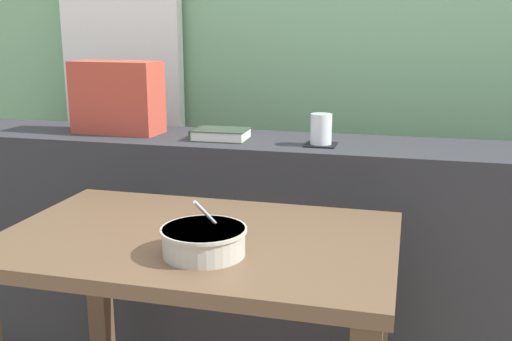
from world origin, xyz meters
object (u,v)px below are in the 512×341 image
object	(u,v)px
soup_bowl	(204,241)
coaster_square	(321,145)
breakfast_table	(199,279)
throw_pillow	(117,97)
juice_glass	(321,130)
closed_book	(220,134)

from	to	relation	value
soup_bowl	coaster_square	bearing A→B (deg)	77.20
breakfast_table	throw_pillow	bearing A→B (deg)	130.20
breakfast_table	coaster_square	distance (m)	0.67
breakfast_table	juice_glass	world-z (taller)	juice_glass
juice_glass	soup_bowl	xyz separation A→B (m)	(-0.16, -0.70, -0.15)
breakfast_table	juice_glass	xyz separation A→B (m)	(0.22, 0.58, 0.30)
closed_book	soup_bowl	world-z (taller)	closed_book
breakfast_table	juice_glass	distance (m)	0.69
closed_book	throw_pillow	distance (m)	0.42
coaster_square	throw_pillow	xyz separation A→B (m)	(-0.76, 0.05, 0.13)
throw_pillow	coaster_square	bearing A→B (deg)	-4.12
breakfast_table	soup_bowl	size ratio (longest dim) A/B	4.99
coaster_square	closed_book	size ratio (longest dim) A/B	0.52
coaster_square	closed_book	bearing A→B (deg)	176.89
juice_glass	coaster_square	bearing A→B (deg)	63.43
coaster_square	closed_book	xyz separation A→B (m)	(-0.35, 0.02, 0.02)
coaster_square	throw_pillow	bearing A→B (deg)	175.88
juice_glass	throw_pillow	distance (m)	0.76
breakfast_table	throw_pillow	xyz separation A→B (m)	(-0.54, 0.63, 0.38)
breakfast_table	coaster_square	xyz separation A→B (m)	(0.22, 0.58, 0.25)
closed_book	soup_bowl	size ratio (longest dim) A/B	0.97
closed_book	soup_bowl	distance (m)	0.76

